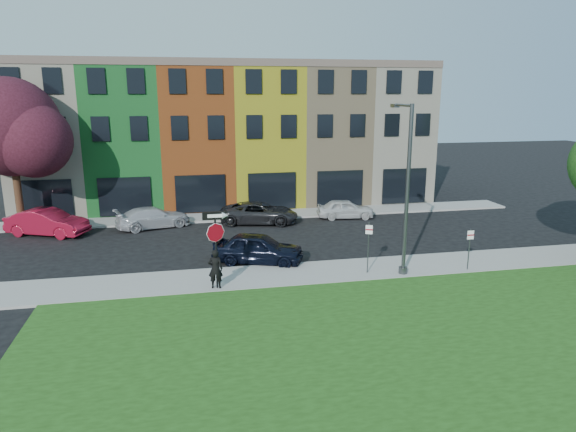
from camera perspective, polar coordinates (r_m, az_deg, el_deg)
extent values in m
plane|color=black|center=(21.64, 5.62, -9.09)|extent=(120.00, 120.00, 0.00)
cube|color=gray|center=(24.88, 8.02, -5.93)|extent=(40.00, 3.00, 0.12)
cube|color=gray|center=(35.17, -6.27, -0.04)|extent=(40.00, 2.40, 0.12)
cube|color=beige|center=(41.37, -24.26, 7.84)|extent=(5.00, 10.00, 10.00)
cube|color=green|center=(40.58, -17.30, 8.33)|extent=(5.00, 10.00, 10.00)
cube|color=#B8521E|center=(40.39, -10.16, 8.71)|extent=(5.00, 10.00, 10.00)
cube|color=yellow|center=(40.83, -3.04, 8.95)|extent=(5.00, 10.00, 10.00)
cube|color=#9D8865|center=(41.86, 3.83, 9.05)|extent=(5.00, 10.00, 10.00)
cube|color=beige|center=(43.44, 10.28, 9.04)|extent=(5.00, 10.00, 10.00)
cube|color=black|center=(36.01, -5.71, 2.64)|extent=(30.00, 0.12, 2.60)
cylinder|color=black|center=(21.98, -7.99, -3.89)|extent=(0.08, 0.08, 3.30)
cylinder|color=white|center=(21.73, -8.06, -1.83)|extent=(0.84, 0.05, 0.84)
cylinder|color=maroon|center=(21.71, -8.06, -1.85)|extent=(0.80, 0.04, 0.80)
cube|color=black|center=(21.55, -8.12, 0.03)|extent=(1.05, 0.06, 0.34)
cube|color=white|center=(21.52, -8.12, 0.01)|extent=(0.66, 0.03, 0.14)
imported|color=black|center=(22.23, -8.06, -5.83)|extent=(0.76, 0.62, 1.72)
imported|color=black|center=(25.59, -3.33, -3.60)|extent=(4.70, 5.65, 1.53)
imported|color=maroon|center=(33.63, -25.19, -0.64)|extent=(5.15, 6.01, 1.58)
imported|color=#B0AFB4|center=(33.24, -14.76, -0.16)|extent=(4.48, 5.62, 1.32)
imported|color=black|center=(33.28, -3.22, 0.36)|extent=(4.44, 6.00, 1.39)
imported|color=silver|center=(34.80, 6.40, 0.80)|extent=(2.48, 4.19, 1.30)
cylinder|color=#434647|center=(23.59, 13.12, 2.65)|extent=(0.18, 0.18, 7.73)
cylinder|color=#434647|center=(24.55, 12.65, -5.89)|extent=(0.40, 0.40, 0.30)
cylinder|color=#434647|center=(24.12, 12.72, 11.92)|extent=(0.22, 2.00, 0.12)
cube|color=#434647|center=(25.15, 11.79, 11.91)|extent=(0.28, 0.56, 0.16)
cylinder|color=#434647|center=(24.01, 8.90, -3.49)|extent=(0.05, 0.05, 2.42)
cube|color=white|center=(23.75, 9.00, -1.51)|extent=(0.30, 0.14, 0.42)
cube|color=maroon|center=(23.73, 9.02, -1.52)|extent=(0.30, 0.14, 0.06)
cylinder|color=#434647|center=(25.68, 19.47, -3.51)|extent=(0.05, 0.05, 1.98)
cube|color=white|center=(25.47, 19.63, -2.00)|extent=(0.32, 0.04, 0.42)
cube|color=maroon|center=(25.45, 19.65, -2.01)|extent=(0.32, 0.03, 0.06)
cylinder|color=#322010|center=(35.28, -27.77, 2.04)|extent=(0.44, 0.44, 4.15)
sphere|color=black|center=(34.80, -28.52, 8.68)|extent=(5.82, 5.82, 5.82)
sphere|color=black|center=(33.62, -26.41, 7.55)|extent=(4.36, 4.36, 4.36)
sphere|color=black|center=(35.23, -27.98, 10.45)|extent=(3.49, 3.49, 3.49)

